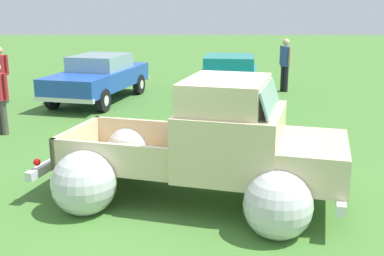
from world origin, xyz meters
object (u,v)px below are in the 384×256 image
Objects in this scene: vintage_pickup_truck at (216,154)px; spectator_2 at (3,71)px; spectator_1 at (287,61)px; show_car_0 at (101,76)px; spectator_0 at (0,94)px; show_car_1 at (230,77)px.

vintage_pickup_truck reaches higher than spectator_2.
spectator_2 is (-9.07, -1.94, -0.06)m from spectator_1.
show_car_0 is 2.62× the size of spectator_1.
vintage_pickup_truck reaches higher than spectator_0.
vintage_pickup_truck is 8.45m from show_car_0.
show_car_1 is 6.74m from spectator_0.
vintage_pickup_truck reaches higher than show_car_1.
spectator_0 is (-1.54, -3.98, 0.18)m from show_car_0.
spectator_1 is (7.68, 5.60, 0.09)m from spectator_0.
spectator_1 is 9.27m from spectator_2.
show_car_1 is at bearing -170.51° from spectator_1.
show_car_1 is 2.80m from spectator_1.
spectator_1 is 1.06× the size of spectator_2.
show_car_1 is at bearing -40.43° from spectator_0.
spectator_1 reaches higher than show_car_1.
show_car_0 is 4.27m from spectator_0.
spectator_0 is 0.98× the size of spectator_2.
vintage_pickup_truck is 1.04× the size of show_car_0.
spectator_1 reaches higher than spectator_0.
show_car_0 is at bearing 128.26° from vintage_pickup_truck.
spectator_0 is (-4.81, 3.82, 0.20)m from vintage_pickup_truck.
show_car_0 is 4.06m from show_car_1.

